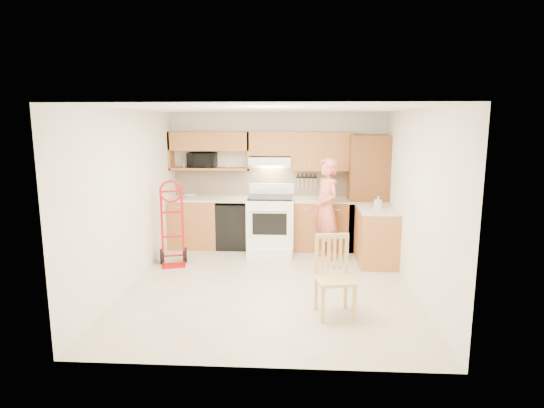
# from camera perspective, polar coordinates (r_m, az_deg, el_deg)

# --- Properties ---
(floor) EXTENTS (4.00, 4.50, 0.02)m
(floor) POSITION_cam_1_polar(r_m,az_deg,el_deg) (6.65, -0.26, -10.23)
(floor) COLOR beige
(floor) RESTS_ON ground
(ceiling) EXTENTS (4.00, 4.50, 0.02)m
(ceiling) POSITION_cam_1_polar(r_m,az_deg,el_deg) (6.23, -0.28, 12.01)
(ceiling) COLOR white
(ceiling) RESTS_ON ground
(wall_back) EXTENTS (4.00, 0.02, 2.50)m
(wall_back) POSITION_cam_1_polar(r_m,az_deg,el_deg) (8.55, 0.69, 3.11)
(wall_back) COLOR white
(wall_back) RESTS_ON ground
(wall_front) EXTENTS (4.00, 0.02, 2.50)m
(wall_front) POSITION_cam_1_polar(r_m,az_deg,el_deg) (4.12, -2.26, -4.86)
(wall_front) COLOR white
(wall_front) RESTS_ON ground
(wall_left) EXTENTS (0.02, 4.50, 2.50)m
(wall_left) POSITION_cam_1_polar(r_m,az_deg,el_deg) (6.75, -17.55, 0.67)
(wall_left) COLOR white
(wall_left) RESTS_ON ground
(wall_right) EXTENTS (0.02, 4.50, 2.50)m
(wall_right) POSITION_cam_1_polar(r_m,az_deg,el_deg) (6.51, 17.67, 0.32)
(wall_right) COLOR white
(wall_right) RESTS_ON ground
(backsplash) EXTENTS (3.92, 0.03, 0.55)m
(backsplash) POSITION_cam_1_polar(r_m,az_deg,el_deg) (8.54, 0.68, 2.76)
(backsplash) COLOR beige
(backsplash) RESTS_ON wall_back
(lower_cab_left) EXTENTS (0.90, 0.60, 0.90)m
(lower_cab_left) POSITION_cam_1_polar(r_m,az_deg,el_deg) (8.60, -9.80, -2.41)
(lower_cab_left) COLOR #AE6127
(lower_cab_left) RESTS_ON ground
(dishwasher) EXTENTS (0.60, 0.60, 0.85)m
(dishwasher) POSITION_cam_1_polar(r_m,az_deg,el_deg) (8.47, -4.84, -2.67)
(dishwasher) COLOR black
(dishwasher) RESTS_ON ground
(lower_cab_right) EXTENTS (1.14, 0.60, 0.90)m
(lower_cab_right) POSITION_cam_1_polar(r_m,az_deg,el_deg) (8.39, 6.26, -2.64)
(lower_cab_right) COLOR #AE6127
(lower_cab_right) RESTS_ON ground
(countertop_left) EXTENTS (1.50, 0.63, 0.04)m
(countertop_left) POSITION_cam_1_polar(r_m,az_deg,el_deg) (8.45, -7.91, 0.66)
(countertop_left) COLOR beige
(countertop_left) RESTS_ON lower_cab_left
(countertop_right) EXTENTS (1.14, 0.63, 0.04)m
(countertop_right) POSITION_cam_1_polar(r_m,az_deg,el_deg) (8.30, 6.32, 0.52)
(countertop_right) COLOR beige
(countertop_right) RESTS_ON lower_cab_right
(cab_return_right) EXTENTS (0.60, 1.00, 0.90)m
(cab_return_right) POSITION_cam_1_polar(r_m,az_deg,el_deg) (7.71, 13.03, -4.02)
(cab_return_right) COLOR #AE6127
(cab_return_right) RESTS_ON ground
(countertop_return) EXTENTS (0.63, 1.00, 0.04)m
(countertop_return) POSITION_cam_1_polar(r_m,az_deg,el_deg) (7.61, 13.17, -0.59)
(countertop_return) COLOR beige
(countertop_return) RESTS_ON cab_return_right
(pantry_tall) EXTENTS (0.70, 0.60, 2.10)m
(pantry_tall) POSITION_cam_1_polar(r_m,az_deg,el_deg) (8.36, 11.96, 1.33)
(pantry_tall) COLOR brown
(pantry_tall) RESTS_ON ground
(upper_cab_left) EXTENTS (1.50, 0.33, 0.34)m
(upper_cab_left) POSITION_cam_1_polar(r_m,az_deg,el_deg) (8.47, -7.91, 7.90)
(upper_cab_left) COLOR #AE6127
(upper_cab_left) RESTS_ON wall_back
(upper_shelf_mw) EXTENTS (1.50, 0.33, 0.04)m
(upper_shelf_mw) POSITION_cam_1_polar(r_m,az_deg,el_deg) (8.51, -7.83, 4.47)
(upper_shelf_mw) COLOR #AE6127
(upper_shelf_mw) RESTS_ON wall_back
(upper_cab_center) EXTENTS (0.76, 0.33, 0.44)m
(upper_cab_center) POSITION_cam_1_polar(r_m,az_deg,el_deg) (8.33, -0.19, 7.68)
(upper_cab_center) COLOR #AE6127
(upper_cab_center) RESTS_ON wall_back
(upper_cab_right) EXTENTS (1.14, 0.33, 0.70)m
(upper_cab_right) POSITION_cam_1_polar(r_m,az_deg,el_deg) (8.33, 6.39, 6.65)
(upper_cab_right) COLOR #AE6127
(upper_cab_right) RESTS_ON wall_back
(range_hood) EXTENTS (0.76, 0.46, 0.14)m
(range_hood) POSITION_cam_1_polar(r_m,az_deg,el_deg) (8.28, -0.21, 5.52)
(range_hood) COLOR white
(range_hood) RESTS_ON wall_back
(knife_strip) EXTENTS (0.40, 0.05, 0.29)m
(knife_strip) POSITION_cam_1_polar(r_m,az_deg,el_deg) (8.49, 4.39, 2.96)
(knife_strip) COLOR black
(knife_strip) RESTS_ON backsplash
(microwave) EXTENTS (0.53, 0.38, 0.28)m
(microwave) POSITION_cam_1_polar(r_m,az_deg,el_deg) (8.52, -8.83, 5.53)
(microwave) COLOR black
(microwave) RESTS_ON upper_shelf_mw
(range) EXTENTS (0.82, 1.08, 1.21)m
(range) POSITION_cam_1_polar(r_m,az_deg,el_deg) (8.04, -0.19, -2.03)
(range) COLOR white
(range) RESTS_ON ground
(person) EXTENTS (0.63, 0.75, 1.74)m
(person) POSITION_cam_1_polar(r_m,az_deg,el_deg) (7.72, 6.88, -0.61)
(person) COLOR #E26D58
(person) RESTS_ON ground
(hand_truck) EXTENTS (0.60, 0.57, 1.27)m
(hand_truck) POSITION_cam_1_polar(r_m,az_deg,el_deg) (7.53, -12.50, -2.90)
(hand_truck) COLOR #BC0B0D
(hand_truck) RESTS_ON ground
(dining_chair) EXTENTS (0.51, 0.55, 0.98)m
(dining_chair) POSITION_cam_1_polar(r_m,az_deg,el_deg) (5.55, 7.99, -9.12)
(dining_chair) COLOR #E0BA75
(dining_chair) RESTS_ON ground
(soap_bottle) EXTENTS (0.11, 0.11, 0.20)m
(soap_bottle) POSITION_cam_1_polar(r_m,az_deg,el_deg) (7.55, 13.26, 0.25)
(soap_bottle) COLOR white
(soap_bottle) RESTS_ON countertop_return
(bowl) EXTENTS (0.26, 0.26, 0.05)m
(bowl) POSITION_cam_1_polar(r_m,az_deg,el_deg) (8.52, -10.29, 0.99)
(bowl) COLOR white
(bowl) RESTS_ON countertop_left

